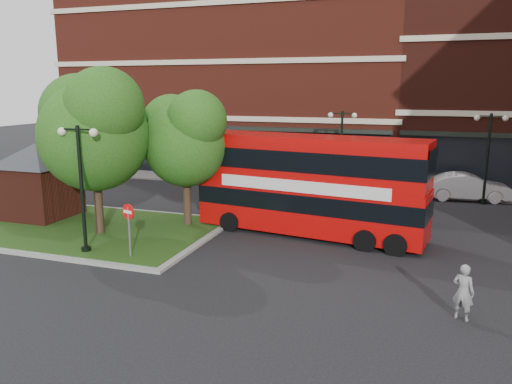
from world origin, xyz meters
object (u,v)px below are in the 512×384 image
(car_silver, at_px, (269,179))
(car_white, at_px, (467,187))
(bus, at_px, (310,179))
(woman, at_px, (463,292))

(car_silver, height_order, car_white, car_white)
(bus, xyz_separation_m, car_silver, (-4.62, 8.88, -1.84))
(bus, bearing_deg, car_silver, 125.80)
(woman, distance_m, car_silver, 18.78)
(bus, distance_m, woman, 9.07)
(bus, xyz_separation_m, woman, (5.88, -6.70, -1.68))
(bus, height_order, woman, bus)
(car_white, bearing_deg, bus, 137.52)
(woman, bearing_deg, bus, -26.41)
(bus, bearing_deg, woman, -40.46)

